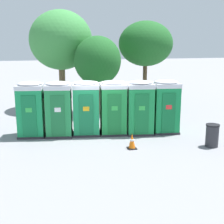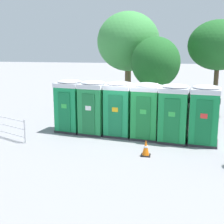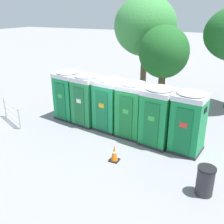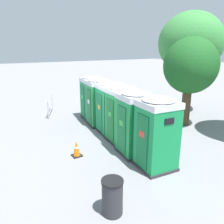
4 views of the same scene
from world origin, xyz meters
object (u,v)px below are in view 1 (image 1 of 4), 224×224
portapotty_1 (59,109)px  trash_can (212,135)px  portapotty_4 (140,107)px  portapotty_3 (113,107)px  portapotty_5 (165,106)px  traffic_cone (132,141)px  street_tree_1 (146,44)px  portapotty_2 (86,108)px  street_tree_2 (61,40)px  portapotty_0 (31,109)px  street_tree_0 (98,61)px

portapotty_1 → trash_can: portapotty_1 is taller
portapotty_4 → portapotty_1: bearing=171.2°
portapotty_3 → portapotty_5: bearing=-8.2°
portapotty_5 → traffic_cone: size_ratio=3.97×
street_tree_1 → portapotty_2: bearing=-131.4°
portapotty_2 → portapotty_1: bearing=175.5°
portapotty_3 → traffic_cone: portapotty_3 is taller
portapotty_2 → street_tree_2: (-0.52, 6.30, 3.07)m
portapotty_5 → street_tree_2: street_tree_2 is taller
street_tree_1 → trash_can: (-0.12, -8.61, -3.65)m
portapotty_2 → portapotty_3: size_ratio=1.00×
trash_can → portapotty_1: bearing=152.4°
portapotty_1 → portapotty_3: (2.50, -0.31, -0.00)m
portapotty_2 → street_tree_1: (4.90, 5.55, 2.85)m
portapotty_0 → street_tree_0: (3.87, 3.68, 1.88)m
portapotty_0 → street_tree_0: 5.67m
portapotty_4 → trash_can: portapotty_4 is taller
portapotty_1 → portapotty_5: size_ratio=1.00×
street_tree_1 → portapotty_0: bearing=-144.8°
portapotty_0 → traffic_cone: (3.95, -2.86, -0.97)m
portapotty_0 → portapotty_1: 1.26m
portapotty_1 → street_tree_0: (2.63, 3.92, 1.88)m
street_tree_0 → street_tree_2: street_tree_2 is taller
portapotty_1 → traffic_cone: size_ratio=3.97×
portapotty_0 → street_tree_0: street_tree_0 is taller
portapotty_1 → portapotty_3: size_ratio=1.00×
portapotty_5 → street_tree_0: 5.49m
portapotty_1 → portapotty_4: bearing=-8.8°
portapotty_4 → street_tree_2: (-2.99, 6.78, 3.07)m
portapotty_1 → portapotty_4: same height
portapotty_5 → trash_can: (1.04, -2.49, -0.80)m
portapotty_2 → street_tree_0: size_ratio=0.55×
traffic_cone → portapotty_0: bearing=144.2°
trash_can → traffic_cone: bearing=170.7°
portapotty_3 → traffic_cone: 2.52m
portapotty_4 → street_tree_1: 7.10m
street_tree_1 → street_tree_0: bearing=-156.5°
portapotty_0 → traffic_cone: size_ratio=3.97×
portapotty_5 → portapotty_2: bearing=171.4°
portapotty_2 → portapotty_4: bearing=-11.0°
portapotty_5 → street_tree_1: bearing=79.2°
portapotty_5 → street_tree_2: 8.64m
portapotty_4 → portapotty_5: 1.26m
portapotty_1 → street_tree_2: street_tree_2 is taller
portapotty_4 → portapotty_5: same height
street_tree_0 → street_tree_1: street_tree_1 is taller
portapotty_5 → street_tree_1: size_ratio=0.45×
portapotty_5 → portapotty_4: bearing=176.1°
portapotty_4 → street_tree_1: bearing=68.1°
portapotty_0 → traffic_cone: portapotty_0 is taller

